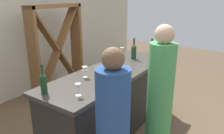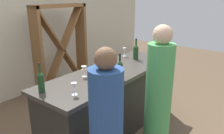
{
  "view_description": "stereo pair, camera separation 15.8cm",
  "coord_description": "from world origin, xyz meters",
  "px_view_note": "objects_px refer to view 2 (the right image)",
  "views": [
    {
      "loc": [
        -2.41,
        -1.66,
        1.94
      ],
      "look_at": [
        0.0,
        0.0,
        0.98
      ],
      "focal_mm": 36.17,
      "sensor_mm": 36.0,
      "label": 1
    },
    {
      "loc": [
        -2.32,
        -1.79,
        1.94
      ],
      "look_at": [
        0.0,
        0.0,
        0.98
      ],
      "focal_mm": 36.17,
      "sensor_mm": 36.0,
      "label": 2
    }
  ],
  "objects_px": {
    "person_left_guest": "(106,132)",
    "wine_bottle_center_dark_green": "(120,69)",
    "wine_rack": "(62,50)",
    "wine_glass_far_left": "(124,50)",
    "wine_bottle_second_left_dark_green": "(111,74)",
    "wine_bottle_rightmost_olive_green": "(154,52)",
    "wine_bottle_second_right_olive_green": "(136,51)",
    "wine_bottle_leftmost_olive_green": "(41,81)",
    "person_center_guest": "(158,97)",
    "wine_glass_near_right": "(84,69)",
    "wine_glass_near_center": "(74,87)",
    "wine_glass_near_left": "(101,79)"
  },
  "relations": [
    {
      "from": "wine_bottle_leftmost_olive_green",
      "to": "wine_glass_far_left",
      "type": "distance_m",
      "value": 1.74
    },
    {
      "from": "wine_rack",
      "to": "wine_bottle_second_left_dark_green",
      "type": "relative_size",
      "value": 5.86
    },
    {
      "from": "wine_glass_far_left",
      "to": "person_left_guest",
      "type": "relative_size",
      "value": 0.1
    },
    {
      "from": "wine_rack",
      "to": "person_left_guest",
      "type": "distance_m",
      "value": 2.71
    },
    {
      "from": "wine_bottle_second_left_dark_green",
      "to": "wine_bottle_rightmost_olive_green",
      "type": "bearing_deg",
      "value": 3.17
    },
    {
      "from": "wine_bottle_second_right_olive_green",
      "to": "wine_bottle_rightmost_olive_green",
      "type": "relative_size",
      "value": 0.99
    },
    {
      "from": "wine_rack",
      "to": "wine_bottle_center_dark_green",
      "type": "height_order",
      "value": "wine_rack"
    },
    {
      "from": "person_left_guest",
      "to": "person_center_guest",
      "type": "relative_size",
      "value": 0.94
    },
    {
      "from": "wine_glass_near_center",
      "to": "wine_glass_near_left",
      "type": "bearing_deg",
      "value": -14.04
    },
    {
      "from": "wine_rack",
      "to": "wine_bottle_rightmost_olive_green",
      "type": "xyz_separation_m",
      "value": [
        0.3,
        -1.86,
        0.18
      ]
    },
    {
      "from": "wine_rack",
      "to": "person_left_guest",
      "type": "relative_size",
      "value": 1.15
    },
    {
      "from": "person_center_guest",
      "to": "wine_bottle_second_left_dark_green",
      "type": "bearing_deg",
      "value": 44.59
    },
    {
      "from": "person_left_guest",
      "to": "wine_bottle_center_dark_green",
      "type": "bearing_deg",
      "value": -66.7
    },
    {
      "from": "wine_rack",
      "to": "wine_glass_far_left",
      "type": "relative_size",
      "value": 12.04
    },
    {
      "from": "wine_bottle_center_dark_green",
      "to": "person_center_guest",
      "type": "bearing_deg",
      "value": -74.83
    },
    {
      "from": "wine_bottle_leftmost_olive_green",
      "to": "wine_bottle_center_dark_green",
      "type": "xyz_separation_m",
      "value": [
        0.84,
        -0.43,
        -0.0
      ]
    },
    {
      "from": "wine_bottle_second_left_dark_green",
      "to": "person_left_guest",
      "type": "bearing_deg",
      "value": -146.28
    },
    {
      "from": "wine_bottle_second_right_olive_green",
      "to": "person_left_guest",
      "type": "xyz_separation_m",
      "value": [
        -1.61,
        -0.69,
        -0.35
      ]
    },
    {
      "from": "wine_bottle_center_dark_green",
      "to": "wine_glass_near_right",
      "type": "bearing_deg",
      "value": 119.69
    },
    {
      "from": "wine_rack",
      "to": "wine_bottle_second_right_olive_green",
      "type": "height_order",
      "value": "wine_rack"
    },
    {
      "from": "wine_bottle_second_right_olive_green",
      "to": "wine_bottle_leftmost_olive_green",
      "type": "bearing_deg",
      "value": 175.82
    },
    {
      "from": "wine_rack",
      "to": "wine_bottle_second_left_dark_green",
      "type": "distance_m",
      "value": 2.12
    },
    {
      "from": "wine_rack",
      "to": "wine_glass_near_right",
      "type": "bearing_deg",
      "value": -121.14
    },
    {
      "from": "person_left_guest",
      "to": "wine_bottle_second_left_dark_green",
      "type": "bearing_deg",
      "value": -60.32
    },
    {
      "from": "wine_bottle_second_left_dark_green",
      "to": "wine_bottle_second_right_olive_green",
      "type": "relative_size",
      "value": 0.9
    },
    {
      "from": "wine_rack",
      "to": "wine_bottle_rightmost_olive_green",
      "type": "distance_m",
      "value": 1.89
    },
    {
      "from": "wine_glass_near_right",
      "to": "wine_glass_far_left",
      "type": "distance_m",
      "value": 1.13
    },
    {
      "from": "wine_bottle_center_dark_green",
      "to": "person_center_guest",
      "type": "height_order",
      "value": "person_center_guest"
    },
    {
      "from": "wine_rack",
      "to": "wine_glass_far_left",
      "type": "distance_m",
      "value": 1.39
    },
    {
      "from": "wine_bottle_second_left_dark_green",
      "to": "wine_bottle_center_dark_green",
      "type": "distance_m",
      "value": 0.18
    },
    {
      "from": "wine_glass_near_right",
      "to": "wine_glass_far_left",
      "type": "relative_size",
      "value": 0.98
    },
    {
      "from": "wine_bottle_second_left_dark_green",
      "to": "wine_glass_near_right",
      "type": "bearing_deg",
      "value": 96.18
    },
    {
      "from": "wine_bottle_leftmost_olive_green",
      "to": "wine_bottle_second_right_olive_green",
      "type": "relative_size",
      "value": 0.98
    },
    {
      "from": "wine_bottle_leftmost_olive_green",
      "to": "wine_glass_near_center",
      "type": "bearing_deg",
      "value": -64.11
    },
    {
      "from": "wine_bottle_leftmost_olive_green",
      "to": "wine_bottle_center_dark_green",
      "type": "distance_m",
      "value": 0.94
    },
    {
      "from": "wine_bottle_center_dark_green",
      "to": "person_left_guest",
      "type": "distance_m",
      "value": 0.9
    },
    {
      "from": "wine_glass_far_left",
      "to": "wine_bottle_center_dark_green",
      "type": "bearing_deg",
      "value": -148.38
    },
    {
      "from": "person_left_guest",
      "to": "wine_bottle_second_right_olive_green",
      "type": "bearing_deg",
      "value": -70.79
    },
    {
      "from": "wine_bottle_rightmost_olive_green",
      "to": "wine_glass_near_right",
      "type": "distance_m",
      "value": 1.26
    },
    {
      "from": "wine_glass_near_center",
      "to": "wine_bottle_second_left_dark_green",
      "type": "bearing_deg",
      "value": -12.03
    },
    {
      "from": "wine_bottle_second_right_olive_green",
      "to": "wine_glass_near_right",
      "type": "height_order",
      "value": "wine_bottle_second_right_olive_green"
    },
    {
      "from": "wine_bottle_center_dark_green",
      "to": "wine_glass_far_left",
      "type": "bearing_deg",
      "value": 31.62
    },
    {
      "from": "wine_bottle_second_right_olive_green",
      "to": "person_center_guest",
      "type": "relative_size",
      "value": 0.21
    },
    {
      "from": "wine_glass_near_center",
      "to": "wine_glass_far_left",
      "type": "relative_size",
      "value": 0.93
    },
    {
      "from": "wine_bottle_center_dark_green",
      "to": "wine_glass_far_left",
      "type": "xyz_separation_m",
      "value": [
        0.9,
        0.55,
        -0.02
      ]
    },
    {
      "from": "wine_glass_near_right",
      "to": "person_center_guest",
      "type": "relative_size",
      "value": 0.09
    },
    {
      "from": "wine_bottle_center_dark_green",
      "to": "wine_glass_far_left",
      "type": "relative_size",
      "value": 2.2
    },
    {
      "from": "wine_bottle_center_dark_green",
      "to": "wine_glass_near_left",
      "type": "relative_size",
      "value": 2.28
    },
    {
      "from": "wine_glass_near_right",
      "to": "wine_bottle_second_left_dark_green",
      "type": "bearing_deg",
      "value": -83.82
    },
    {
      "from": "wine_bottle_second_left_dark_green",
      "to": "wine_bottle_second_right_olive_green",
      "type": "bearing_deg",
      "value": 16.79
    }
  ]
}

